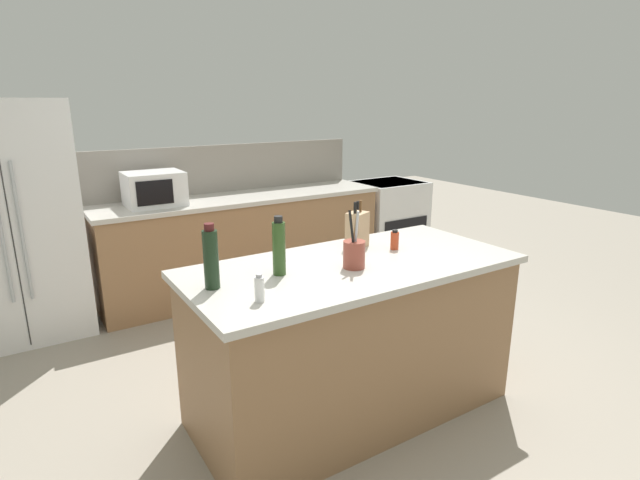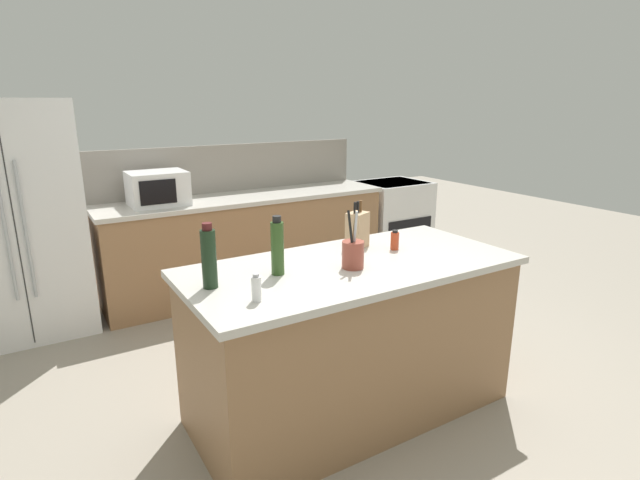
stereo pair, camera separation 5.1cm
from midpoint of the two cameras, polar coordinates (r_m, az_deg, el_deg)
name	(u,v)px [view 2 (the right image)]	position (r m, az deg, el deg)	size (l,w,h in m)	color
ground_plane	(350,409)	(3.23, 3.90, -18.68)	(14.00, 14.00, 0.00)	gray
back_counter_run	(248,243)	(4.93, -7.97, -0.32)	(2.77, 0.66, 0.94)	#936B47
wall_backsplash	(232,168)	(5.07, -9.72, 8.14)	(2.73, 0.03, 0.46)	gray
kitchen_island	(351,339)	(2.99, 4.07, -11.19)	(1.90, 0.89, 0.94)	#936B47
refrigerator	(15,221)	(4.50, -31.22, 1.84)	(0.95, 0.75, 1.84)	white
range_oven	(392,221)	(5.85, 8.43, 2.19)	(0.76, 0.65, 0.92)	white
microwave	(158,188)	(4.54, -17.76, 5.65)	(0.48, 0.39, 0.29)	white
knife_block	(357,229)	(3.08, 4.76, 1.21)	(0.16, 0.14, 0.29)	tan
utensil_crock	(353,253)	(2.70, 4.32, -1.53)	(0.12, 0.12, 0.32)	brown
spice_jar_paprika	(395,241)	(3.07, 9.01, -0.06)	(0.05, 0.05, 0.12)	#B73D1E
salt_shaker	(256,288)	(2.28, -6.65, -5.51)	(0.05, 0.05, 0.13)	silver
wine_bottle	(209,258)	(2.45, -12.00, -1.99)	(0.07, 0.07, 0.32)	black
olive_oil_bottle	(277,247)	(2.59, -4.33, -0.82)	(0.07, 0.07, 0.31)	#2D4C1E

